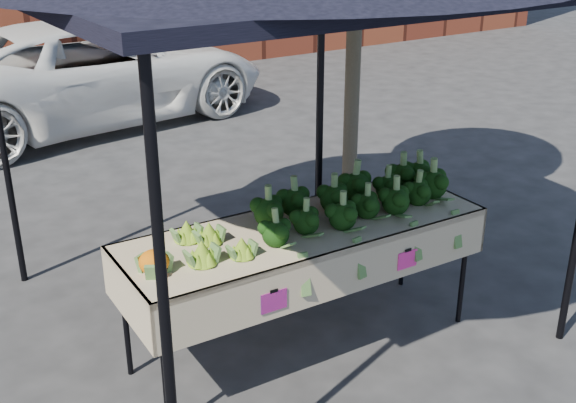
% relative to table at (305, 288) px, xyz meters
% --- Properties ---
extents(ground, '(90.00, 90.00, 0.00)m').
position_rel_table_xyz_m(ground, '(-0.18, 0.08, -0.45)').
color(ground, '#252527').
extents(table, '(2.43, 0.88, 0.90)m').
position_rel_table_xyz_m(table, '(0.00, 0.00, 0.00)').
color(table, '#C0AA8D').
rests_on(table, ground).
extents(canopy, '(3.16, 3.16, 2.74)m').
position_rel_table_xyz_m(canopy, '(0.09, 0.55, 0.92)').
color(canopy, black).
rests_on(canopy, ground).
extents(broccoli_heap, '(1.59, 0.56, 0.24)m').
position_rel_table_xyz_m(broccoli_heap, '(0.39, 0.03, 0.57)').
color(broccoli_heap, black).
rests_on(broccoli_heap, table).
extents(romanesco_cluster, '(0.42, 0.56, 0.19)m').
position_rel_table_xyz_m(romanesco_cluster, '(-0.67, 0.04, 0.54)').
color(romanesco_cluster, '#9CB023').
rests_on(romanesco_cluster, table).
extents(cauliflower_pair, '(0.19, 0.19, 0.17)m').
position_rel_table_xyz_m(cauliflower_pair, '(-1.05, -0.05, 0.53)').
color(cauliflower_pair, orange).
rests_on(cauliflower_pair, table).
extents(street_tree, '(1.94, 1.94, 3.82)m').
position_rel_table_xyz_m(street_tree, '(1.42, 1.35, 1.46)').
color(street_tree, '#1E4C14').
rests_on(street_tree, ground).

